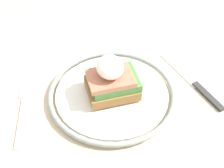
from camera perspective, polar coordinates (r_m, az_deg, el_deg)
The scene contains 5 objects.
dining_table at distance 0.71m, azimuth -0.54°, elevation -11.59°, with size 0.93×0.65×0.77m.
plate at distance 0.61m, azimuth 0.00°, elevation -1.81°, with size 0.25×0.25×0.02m.
sandwich at distance 0.58m, azimuth -0.01°, elevation 0.86°, with size 0.11×0.10×0.08m.
fork at distance 0.61m, azimuth -16.01°, elevation -4.64°, with size 0.04×0.15×0.00m.
knife at distance 0.65m, azimuth 14.98°, elevation -0.05°, with size 0.06×0.19×0.01m.
Camera 1 is at (-0.10, -0.38, 1.22)m, focal length 50.00 mm.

